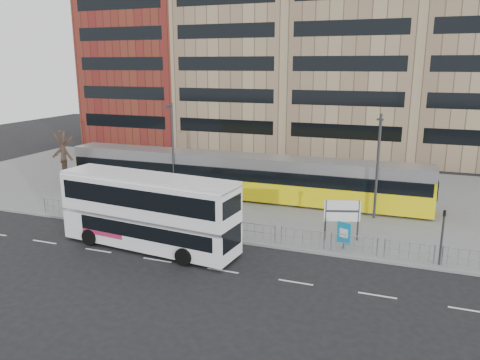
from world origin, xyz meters
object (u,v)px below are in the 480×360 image
(tram, at_px, (238,176))
(traffic_light_east, at_px, (443,230))
(lamp_post_west, at_px, (173,146))
(lamp_post_east, at_px, (378,162))
(bare_tree, at_px, (61,128))
(double_decker_bus, at_px, (148,209))
(traffic_light_west, at_px, (83,191))
(ad_panel, at_px, (344,233))
(station_sign, at_px, (342,213))
(pedestrian, at_px, (111,198))

(tram, relative_size, traffic_light_east, 9.65)
(lamp_post_west, height_order, lamp_post_east, lamp_post_west)
(bare_tree, bearing_deg, tram, 11.40)
(double_decker_bus, bearing_deg, tram, 89.56)
(double_decker_bus, xyz_separation_m, traffic_light_west, (-7.05, 3.00, -0.28))
(tram, bearing_deg, lamp_post_west, -164.51)
(ad_panel, bearing_deg, bare_tree, -171.21)
(tram, distance_m, traffic_light_west, 12.07)
(station_sign, xyz_separation_m, ad_panel, (0.34, -1.35, -0.82))
(pedestrian, relative_size, bare_tree, 0.26)
(ad_panel, bearing_deg, station_sign, 124.82)
(double_decker_bus, height_order, bare_tree, bare_tree)
(lamp_post_west, relative_size, lamp_post_east, 1.04)
(tram, height_order, station_sign, tram)
(lamp_post_east, bearing_deg, pedestrian, -165.43)
(ad_panel, height_order, traffic_light_west, traffic_light_west)
(bare_tree, bearing_deg, station_sign, -9.14)
(station_sign, bearing_deg, lamp_post_east, 55.36)
(double_decker_bus, xyz_separation_m, lamp_post_east, (12.23, 9.93, 1.79))
(pedestrian, height_order, lamp_post_east, lamp_post_east)
(ad_panel, bearing_deg, lamp_post_east, 100.02)
(bare_tree, bearing_deg, double_decker_bus, -32.84)
(double_decker_bus, relative_size, lamp_post_west, 1.49)
(lamp_post_east, bearing_deg, bare_tree, -177.37)
(lamp_post_west, distance_m, bare_tree, 9.92)
(tram, distance_m, pedestrian, 10.14)
(lamp_post_east, bearing_deg, traffic_light_east, -59.96)
(traffic_light_east, relative_size, lamp_post_west, 0.41)
(double_decker_bus, xyz_separation_m, tram, (1.28, 11.74, -0.49))
(tram, height_order, traffic_light_west, tram)
(tram, distance_m, lamp_post_west, 5.83)
(double_decker_bus, xyz_separation_m, bare_tree, (-13.55, 8.75, 3.08))
(station_sign, xyz_separation_m, traffic_light_west, (-17.71, -1.85, 0.21))
(station_sign, relative_size, traffic_light_west, 0.82)
(pedestrian, xyz_separation_m, traffic_light_west, (-0.69, -2.11, 1.01))
(station_sign, distance_m, pedestrian, 17.04)
(tram, distance_m, bare_tree, 15.54)
(traffic_light_east, xyz_separation_m, lamp_post_west, (-20.06, 7.26, 2.21))
(lamp_post_west, bearing_deg, traffic_light_east, -19.89)
(tram, relative_size, pedestrian, 15.55)
(double_decker_bus, distance_m, pedestrian, 8.25)
(station_sign, bearing_deg, double_decker_bus, -173.08)
(pedestrian, bearing_deg, bare_tree, 72.41)
(ad_panel, bearing_deg, lamp_post_west, 176.35)
(tram, xyz_separation_m, station_sign, (9.39, -6.89, -0.00))
(traffic_light_west, xyz_separation_m, lamp_post_west, (3.23, 7.26, 2.21))
(bare_tree, bearing_deg, lamp_post_west, 8.81)
(ad_panel, xyz_separation_m, lamp_post_west, (-14.82, 6.75, 3.23))
(traffic_light_west, distance_m, traffic_light_east, 23.29)
(traffic_light_west, bearing_deg, pedestrian, 75.83)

